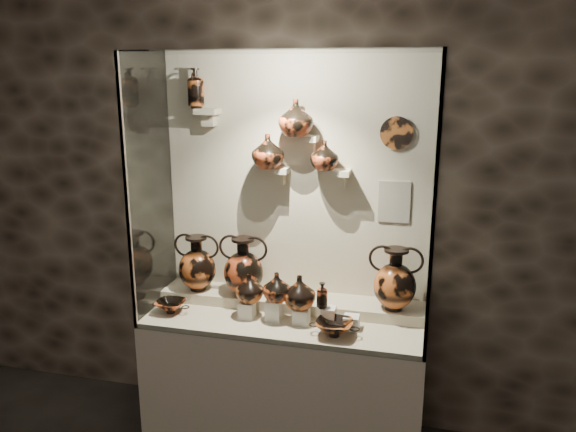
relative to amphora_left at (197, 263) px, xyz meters
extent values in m
cube|color=black|center=(0.62, 0.18, 0.52)|extent=(5.00, 0.02, 3.20)
cube|color=beige|center=(0.62, -0.14, -0.68)|extent=(1.70, 0.60, 0.80)
cube|color=#C2B397|center=(0.62, -0.14, -0.27)|extent=(1.68, 0.58, 0.03)
cube|color=#C2B397|center=(0.62, 0.03, -0.23)|extent=(1.70, 0.25, 0.10)
cube|color=beige|center=(0.62, 0.17, 0.52)|extent=(1.70, 0.03, 1.60)
cube|color=white|center=(0.62, -0.44, 0.52)|extent=(1.70, 0.01, 1.60)
cube|color=white|center=(-0.23, -0.14, 0.52)|extent=(0.01, 0.60, 1.60)
cube|color=white|center=(1.47, -0.14, 0.52)|extent=(0.01, 0.60, 1.60)
cube|color=white|center=(0.62, -0.14, 1.31)|extent=(1.70, 0.60, 0.01)
cube|color=gray|center=(-0.22, -0.43, 0.52)|extent=(0.02, 0.02, 1.60)
cube|color=gray|center=(1.46, -0.43, 0.52)|extent=(0.02, 0.02, 1.60)
cube|color=silver|center=(0.40, -0.19, -0.20)|extent=(0.09, 0.09, 0.10)
cube|color=silver|center=(0.57, -0.19, -0.19)|extent=(0.09, 0.09, 0.13)
cube|color=silver|center=(0.74, -0.19, -0.21)|extent=(0.09, 0.09, 0.09)
cube|color=silver|center=(0.90, -0.19, -0.19)|extent=(0.09, 0.09, 0.12)
cube|color=silver|center=(1.04, -0.19, -0.21)|extent=(0.09, 0.09, 0.08)
cube|color=beige|center=(0.07, 0.10, 0.97)|extent=(0.14, 0.12, 0.04)
cube|color=beige|center=(0.52, 0.10, 0.62)|extent=(0.14, 0.12, 0.04)
cube|color=beige|center=(0.72, 0.10, 0.82)|extent=(0.10, 0.12, 0.04)
cube|color=beige|center=(0.90, 0.10, 0.62)|extent=(0.14, 0.12, 0.04)
imported|color=#AA5020|center=(0.41, -0.18, -0.06)|extent=(0.21, 0.21, 0.18)
imported|color=#AB401E|center=(0.59, -0.20, -0.03)|extent=(0.18, 0.18, 0.18)
imported|color=#AA5020|center=(0.72, -0.18, -0.06)|extent=(0.23, 0.23, 0.20)
imported|color=#AB401E|center=(0.47, 0.05, 0.74)|extent=(0.26, 0.26, 0.21)
imported|color=#AB401E|center=(0.65, 0.04, 0.94)|extent=(0.23, 0.23, 0.22)
imported|color=#AB401E|center=(0.82, 0.06, 0.72)|extent=(0.22, 0.22, 0.18)
cylinder|color=#9D511F|center=(1.23, 0.14, 0.86)|extent=(0.19, 0.02, 0.19)
cube|color=beige|center=(1.23, 0.15, 0.44)|extent=(0.19, 0.01, 0.25)
camera|label=1|loc=(1.41, -3.21, 1.20)|focal=35.00mm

